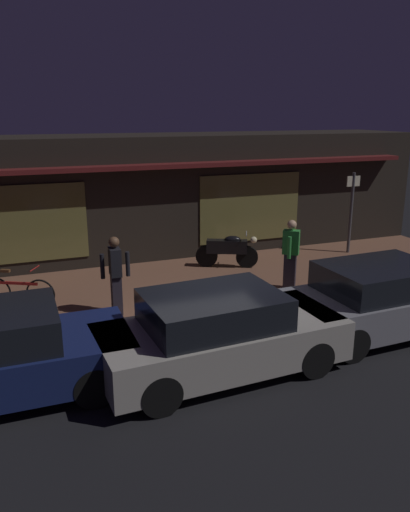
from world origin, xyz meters
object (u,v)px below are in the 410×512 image
(sign_post, at_px, (351,208))
(person_photographer, at_px, (116,274))
(motorcycle, at_px, (228,249))
(parked_car_far, at_px, (219,334))
(bicycle_parked, at_px, (18,292))
(person_bystander, at_px, (291,253))
(parked_car_across, at_px, (382,299))

(sign_post, bearing_deg, person_photographer, -162.99)
(motorcycle, xyz_separation_m, parked_car_far, (-2.33, -5.01, 0.06))
(bicycle_parked, relative_size, sign_post, 0.62)
(bicycle_parked, distance_m, person_bystander, 6.23)
(sign_post, bearing_deg, bicycle_parked, -172.93)
(person_photographer, height_order, sign_post, sign_post)
(sign_post, bearing_deg, parked_car_across, -119.73)
(person_photographer, bearing_deg, motorcycle, 32.30)
(bicycle_parked, distance_m, parked_car_across, 7.59)
(person_photographer, xyz_separation_m, parked_car_far, (1.16, -2.80, -0.32))
(person_photographer, height_order, parked_car_across, person_photographer)
(parked_car_across, bearing_deg, bicycle_parked, 151.87)
(motorcycle, distance_m, parked_car_far, 5.52)
(sign_post, height_order, parked_car_across, sign_post)
(parked_car_far, bearing_deg, person_bystander, 43.90)
(person_bystander, bearing_deg, person_photographer, -178.24)
(person_bystander, bearing_deg, bicycle_parked, 170.78)
(bicycle_parked, bearing_deg, motorcycle, 11.32)
(motorcycle, relative_size, parked_car_far, 0.38)
(person_bystander, relative_size, parked_car_far, 0.40)
(motorcycle, distance_m, sign_post, 4.09)
(motorcycle, height_order, sign_post, sign_post)
(parked_car_across, bearing_deg, parked_car_far, -174.55)
(person_bystander, distance_m, sign_post, 3.96)
(sign_post, bearing_deg, person_bystander, -146.62)
(motorcycle, xyz_separation_m, person_bystander, (0.71, -2.08, 0.38))
(person_photographer, bearing_deg, person_bystander, 1.76)
(person_bystander, bearing_deg, motorcycle, 108.93)
(motorcycle, bearing_deg, parked_car_across, -74.62)
(bicycle_parked, relative_size, person_bystander, 0.89)
(person_photographer, relative_size, parked_car_across, 0.40)
(person_photographer, bearing_deg, sign_post, 17.01)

